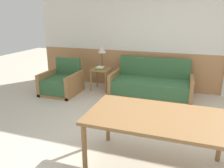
% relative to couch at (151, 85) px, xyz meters
% --- Properties ---
extents(ground_plane, '(16.00, 16.00, 0.00)m').
position_rel_couch_xyz_m(ground_plane, '(0.38, -2.09, -0.24)').
color(ground_plane, beige).
extents(wall_back, '(7.20, 0.06, 2.70)m').
position_rel_couch_xyz_m(wall_back, '(0.38, 0.54, 1.11)').
color(wall_back, '#AD7A4C').
rests_on(wall_back, ground_plane).
extents(couch, '(1.90, 0.86, 0.85)m').
position_rel_couch_xyz_m(couch, '(0.00, 0.00, 0.00)').
color(couch, '#9E7042').
rests_on(couch, ground_plane).
extents(armchair, '(0.83, 0.86, 0.81)m').
position_rel_couch_xyz_m(armchair, '(-2.11, -0.55, -0.00)').
color(armchair, '#9E7042').
rests_on(armchair, ground_plane).
extents(side_table, '(0.46, 0.46, 0.56)m').
position_rel_couch_xyz_m(side_table, '(-1.27, -0.02, 0.20)').
color(side_table, '#9E7042').
rests_on(side_table, ground_plane).
extents(table_lamp, '(0.21, 0.21, 0.57)m').
position_rel_couch_xyz_m(table_lamp, '(-1.27, 0.06, 0.77)').
color(table_lamp, '#4C3823').
rests_on(table_lamp, side_table).
extents(book_stack, '(0.21, 0.16, 0.08)m').
position_rel_couch_xyz_m(book_stack, '(-1.27, -0.10, 0.35)').
color(book_stack, '#2D7F3D').
rests_on(book_stack, side_table).
extents(dining_table, '(1.67, 0.93, 0.72)m').
position_rel_couch_xyz_m(dining_table, '(0.48, -2.63, 0.41)').
color(dining_table, olive).
rests_on(dining_table, ground_plane).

